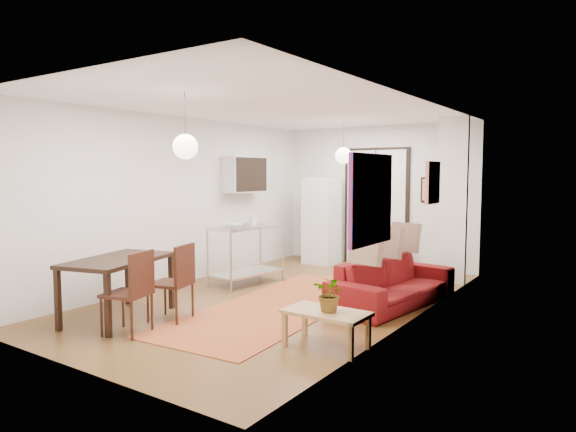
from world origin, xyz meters
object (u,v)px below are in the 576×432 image
Objects in this scene: dining_table at (118,265)px; coffee_table at (326,316)px; fridge at (322,221)px; kitchen_counter at (247,245)px; black_side_chair at (399,244)px; sofa at (393,283)px; dining_chair_far at (133,284)px; dining_chair_near at (176,275)px.

coffee_table is at bearing 11.37° from dining_table.
fridge reaches higher than dining_table.
kitchen_counter is 2.53m from fridge.
dining_table is 1.86× the size of black_side_chair.
black_side_chair is at bearing 71.83° from dining_table.
sofa is 3.63m from fridge.
black_side_chair is at bearing 65.99° from kitchen_counter.
kitchen_counter reaches higher than dining_chair_far.
dining_table is (-0.10, -5.15, -0.19)m from fridge.
fridge is at bearing 171.40° from dining_chair_near.
black_side_chair is (1.16, 4.91, -0.07)m from dining_chair_near.
dining_chair_near reaches higher than sofa.
dining_chair_near is 0.70m from dining_chair_far.
dining_chair_near is (0.50, -4.70, -0.33)m from fridge.
sofa is at bearing 44.88° from dining_table.
dining_chair_far reaches higher than sofa.
coffee_table is 0.51× the size of fridge.
coffee_table is at bearing 117.02° from black_side_chair.
dining_chair_far is at bearing -159.91° from coffee_table.
kitchen_counter is at bearing 143.41° from coffee_table.
coffee_table is 4.92m from black_side_chair.
dining_table is at bearing 142.88° from sofa.
kitchen_counter is 2.25m from dining_chair_near.
sofa is 1.24× the size of fridge.
fridge is 5.43m from dining_chair_far.
coffee_table is 0.57× the size of dining_table.
coffee_table is 0.66× the size of kitchen_counter.
sofa is at bearing -44.40° from fridge.
kitchen_counter is at bearing 176.01° from dining_chair_far.
kitchen_counter is 1.40× the size of dining_chair_far.
kitchen_counter reaches higher than dining_chair_near.
fridge is at bearing 120.87° from coffee_table.
sofa is 2.24× the size of dining_chair_near.
dining_chair_far is (0.55, -2.88, -0.09)m from kitchen_counter.
coffee_table is 0.93× the size of dining_chair_far.
black_side_chair is at bearing 102.61° from coffee_table.
coffee_table is at bearing -60.79° from fridge.
fridge is at bearing 170.61° from dining_chair_far.
dining_chair_near is (-2.13, -2.26, 0.26)m from sofa.
dining_table reaches higher than coffee_table.
sofa is 3.12m from dining_chair_near.
sofa is 2.83m from black_side_chair.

